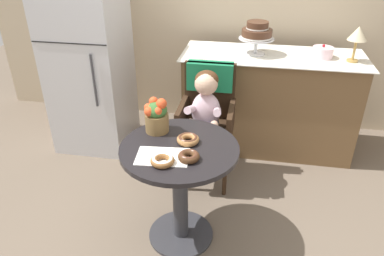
{
  "coord_description": "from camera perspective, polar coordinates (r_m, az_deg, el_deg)",
  "views": [
    {
      "loc": [
        0.4,
        -1.81,
        1.89
      ],
      "look_at": [
        0.05,
        0.15,
        0.77
      ],
      "focal_mm": 34.28,
      "sensor_mm": 36.0,
      "label": 1
    }
  ],
  "objects": [
    {
      "name": "round_layer_cake",
      "position": [
        3.3,
        19.65,
        11.04
      ],
      "size": [
        0.17,
        0.17,
        0.11
      ],
      "color": "silver",
      "rests_on": "display_counter"
    },
    {
      "name": "seated_child",
      "position": [
        2.72,
        2.07,
        2.95
      ],
      "size": [
        0.27,
        0.32,
        0.73
      ],
      "color": "silver",
      "rests_on": "ground"
    },
    {
      "name": "donut_side",
      "position": [
        2.06,
        -0.51,
        -4.37
      ],
      "size": [
        0.12,
        0.12,
        0.04
      ],
      "color": "#4C2D19",
      "rests_on": "cafe_table"
    },
    {
      "name": "ground_plane",
      "position": [
        2.64,
        -1.71,
        -16.24
      ],
      "size": [
        8.0,
        8.0,
        0.0
      ],
      "primitive_type": "plane",
      "color": "#6B5B4C"
    },
    {
      "name": "donut_mid",
      "position": [
        2.22,
        -0.63,
        -1.74
      ],
      "size": [
        0.14,
        0.14,
        0.04
      ],
      "color": "#AD7542",
      "rests_on": "cafe_table"
    },
    {
      "name": "tiered_cake_stand",
      "position": [
        3.21,
        10.06,
        14.36
      ],
      "size": [
        0.3,
        0.3,
        0.28
      ],
      "color": "silver",
      "rests_on": "display_counter"
    },
    {
      "name": "display_counter",
      "position": [
        3.42,
        11.75,
        3.95
      ],
      "size": [
        1.56,
        0.62,
        0.9
      ],
      "color": "brown",
      "rests_on": "ground"
    },
    {
      "name": "table_lamp",
      "position": [
        3.24,
        24.39,
        13.04
      ],
      "size": [
        0.15,
        0.15,
        0.28
      ],
      "color": "#B28C47",
      "rests_on": "display_counter"
    },
    {
      "name": "wicker_chair",
      "position": [
        2.88,
        2.51,
        3.63
      ],
      "size": [
        0.42,
        0.45,
        0.95
      ],
      "rotation": [
        0.0,
        0.0,
        0.1
      ],
      "color": "#332114",
      "rests_on": "ground"
    },
    {
      "name": "refrigerator",
      "position": [
        3.41,
        -15.82,
        10.53
      ],
      "size": [
        0.64,
        0.63,
        1.7
      ],
      "color": "silver",
      "rests_on": "ground"
    },
    {
      "name": "flower_vase",
      "position": [
        2.31,
        -5.55,
        1.98
      ],
      "size": [
        0.15,
        0.15,
        0.23
      ],
      "color": "brown",
      "rests_on": "cafe_table"
    },
    {
      "name": "paper_napkin",
      "position": [
        2.1,
        -4.6,
        -4.44
      ],
      "size": [
        0.32,
        0.22,
        0.0
      ],
      "primitive_type": "cube",
      "rotation": [
        0.0,
        0.0,
        0.1
      ],
      "color": "white",
      "rests_on": "cafe_table"
    },
    {
      "name": "cafe_table",
      "position": [
        2.31,
        -1.9,
        -7.37
      ],
      "size": [
        0.72,
        0.72,
        0.72
      ],
      "color": "black",
      "rests_on": "ground"
    },
    {
      "name": "donut_front",
      "position": [
        2.04,
        -4.64,
        -4.99
      ],
      "size": [
        0.13,
        0.13,
        0.04
      ],
      "color": "#936033",
      "rests_on": "cafe_table"
    }
  ]
}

